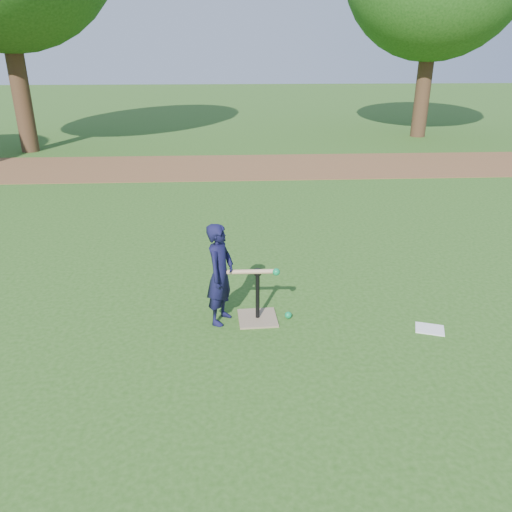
{
  "coord_description": "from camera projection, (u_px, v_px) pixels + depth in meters",
  "views": [
    {
      "loc": [
        -0.18,
        -5.31,
        2.84
      ],
      "look_at": [
        0.13,
        -0.07,
        0.65
      ],
      "focal_mm": 35.0,
      "sensor_mm": 36.0,
      "label": 1
    }
  ],
  "objects": [
    {
      "name": "dirt_strip",
      "position": [
        233.0,
        167.0,
        12.9
      ],
      "size": [
        24.0,
        3.0,
        0.01
      ],
      "primitive_type": "cube",
      "color": "brown",
      "rests_on": "ground"
    },
    {
      "name": "wiffle_ball_ground",
      "position": [
        288.0,
        315.0,
        5.66
      ],
      "size": [
        0.08,
        0.08,
        0.08
      ],
      "primitive_type": "sphere",
      "color": "#0C894A",
      "rests_on": "ground"
    },
    {
      "name": "swing_action",
      "position": [
        250.0,
        272.0,
        5.39
      ],
      "size": [
        0.69,
        0.13,
        0.09
      ],
      "color": "tan",
      "rests_on": "ground"
    },
    {
      "name": "ground",
      "position": [
        245.0,
        304.0,
        6.0
      ],
      "size": [
        80.0,
        80.0,
        0.0
      ],
      "primitive_type": "plane",
      "color": "#285116",
      "rests_on": "ground"
    },
    {
      "name": "child",
      "position": [
        220.0,
        274.0,
        5.41
      ],
      "size": [
        0.42,
        0.49,
        1.15
      ],
      "primitive_type": "imported",
      "rotation": [
        0.0,
        0.0,
        1.17
      ],
      "color": "#111133",
      "rests_on": "ground"
    },
    {
      "name": "clipboard",
      "position": [
        430.0,
        329.0,
        5.44
      ],
      "size": [
        0.36,
        0.32,
        0.01
      ],
      "primitive_type": "cube",
      "rotation": [
        0.0,
        0.0,
        -0.34
      ],
      "color": "white",
      "rests_on": "ground"
    },
    {
      "name": "batting_tee",
      "position": [
        258.0,
        310.0,
        5.62
      ],
      "size": [
        0.45,
        0.45,
        0.61
      ],
      "color": "#92795C",
      "rests_on": "ground"
    }
  ]
}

